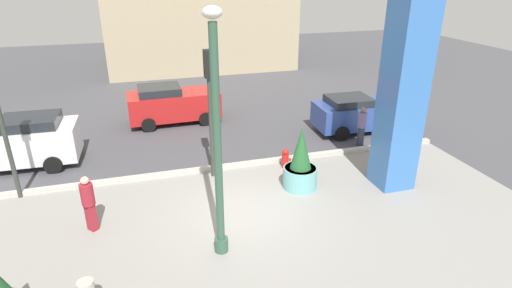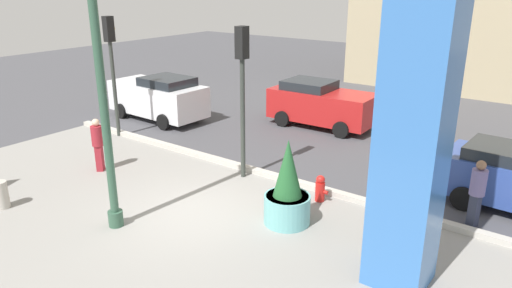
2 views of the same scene
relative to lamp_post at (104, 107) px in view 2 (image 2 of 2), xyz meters
The scene contains 14 objects.
ground_plane 6.43m from the lamp_post, 79.55° to the left, with size 60.00×60.00×0.00m, color #47474C.
plaza_pavement 3.21m from the lamp_post, 21.78° to the right, with size 18.00×10.00×0.02m, color gray.
curb_strip 5.64m from the lamp_post, 77.65° to the left, with size 18.00×0.24×0.16m, color #B7B2A8.
lamp_post is the anchor object (origin of this frame).
art_pillar_blue 6.65m from the lamp_post, 17.07° to the left, with size 1.14×1.14×6.21m, color #3870BC.
potted_plant_mid_plaza 4.72m from the lamp_post, 38.63° to the left, with size 1.14×1.14×2.17m.
fire_hydrant 5.96m from the lamp_post, 51.43° to the left, with size 0.36×0.26×0.75m.
concrete_bollard 4.30m from the lamp_post, 160.06° to the right, with size 0.36×0.36×0.75m, color #B2ADA3.
traffic_light_corner 7.32m from the lamp_post, 141.12° to the left, with size 0.28×0.42×4.48m.
traffic_light_far_side 4.32m from the lamp_post, 81.79° to the left, with size 0.28×0.42×4.50m.
car_curb_east 9.66m from the lamp_post, 130.82° to the left, with size 4.48×2.18×1.89m.
car_passing_lane 10.58m from the lamp_post, 90.66° to the left, with size 4.28×2.18×1.82m.
pedestrian_by_curb 8.94m from the lamp_post, 36.35° to the left, with size 0.43×0.43×1.72m.
pedestrian_on_sidewalk 4.38m from the lamp_post, 148.96° to the left, with size 0.51×0.51×1.70m.
Camera 2 is at (7.89, -7.90, 5.73)m, focal length 33.45 mm.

